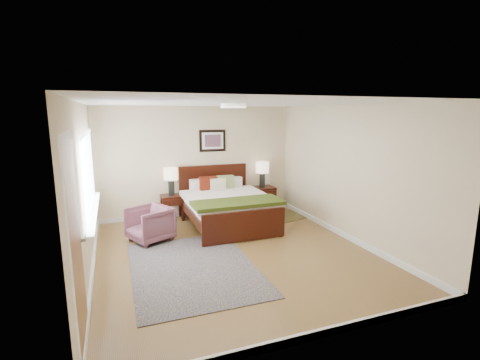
{
  "coord_description": "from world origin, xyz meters",
  "views": [
    {
      "loc": [
        -1.85,
        -5.28,
        2.34
      ],
      "look_at": [
        0.49,
        1.01,
        1.05
      ],
      "focal_mm": 26.0,
      "sensor_mm": 36.0,
      "label": 1
    }
  ],
  "objects_px": {
    "bed": "(226,201)",
    "nightstand_right": "(262,196)",
    "lamp_left": "(171,177)",
    "armchair": "(150,224)",
    "nightstand_left": "(172,201)",
    "lamp_right": "(262,170)",
    "rug_persian": "(193,267)"
  },
  "relations": [
    {
      "from": "bed",
      "to": "nightstand_right",
      "type": "bearing_deg",
      "value": 33.97
    },
    {
      "from": "bed",
      "to": "lamp_left",
      "type": "distance_m",
      "value": 1.37
    },
    {
      "from": "nightstand_right",
      "to": "armchair",
      "type": "relative_size",
      "value": 0.82
    },
    {
      "from": "bed",
      "to": "armchair",
      "type": "bearing_deg",
      "value": -166.67
    },
    {
      "from": "nightstand_left",
      "to": "nightstand_right",
      "type": "distance_m",
      "value": 2.19
    },
    {
      "from": "lamp_right",
      "to": "nightstand_right",
      "type": "bearing_deg",
      "value": -90.0
    },
    {
      "from": "armchair",
      "to": "rug_persian",
      "type": "bearing_deg",
      "value": -6.15
    },
    {
      "from": "lamp_left",
      "to": "lamp_right",
      "type": "height_order",
      "value": "lamp_right"
    },
    {
      "from": "nightstand_left",
      "to": "armchair",
      "type": "xyz_separation_m",
      "value": [
        -0.61,
        -1.17,
        -0.11
      ]
    },
    {
      "from": "bed",
      "to": "nightstand_left",
      "type": "bearing_deg",
      "value": 142.14
    },
    {
      "from": "nightstand_left",
      "to": "lamp_left",
      "type": "height_order",
      "value": "lamp_left"
    },
    {
      "from": "nightstand_right",
      "to": "rug_persian",
      "type": "xyz_separation_m",
      "value": [
        -2.31,
        -2.6,
        -0.36
      ]
    },
    {
      "from": "nightstand_right",
      "to": "lamp_right",
      "type": "bearing_deg",
      "value": 90.0
    },
    {
      "from": "lamp_right",
      "to": "armchair",
      "type": "xyz_separation_m",
      "value": [
        -2.8,
        -1.19,
        -0.68
      ]
    },
    {
      "from": "lamp_left",
      "to": "armchair",
      "type": "height_order",
      "value": "lamp_left"
    },
    {
      "from": "nightstand_right",
      "to": "rug_persian",
      "type": "distance_m",
      "value": 3.5
    },
    {
      "from": "lamp_left",
      "to": "rug_persian",
      "type": "bearing_deg",
      "value": -92.69
    },
    {
      "from": "lamp_right",
      "to": "rug_persian",
      "type": "relative_size",
      "value": 0.24
    },
    {
      "from": "nightstand_right",
      "to": "lamp_left",
      "type": "bearing_deg",
      "value": 179.63
    },
    {
      "from": "nightstand_right",
      "to": "rug_persian",
      "type": "bearing_deg",
      "value": -131.67
    },
    {
      "from": "nightstand_left",
      "to": "nightstand_right",
      "type": "xyz_separation_m",
      "value": [
        2.19,
        0.01,
        -0.07
      ]
    },
    {
      "from": "rug_persian",
      "to": "nightstand_right",
      "type": "bearing_deg",
      "value": 48.64
    },
    {
      "from": "lamp_right",
      "to": "armchair",
      "type": "height_order",
      "value": "lamp_right"
    },
    {
      "from": "lamp_right",
      "to": "armchair",
      "type": "relative_size",
      "value": 0.86
    },
    {
      "from": "lamp_left",
      "to": "lamp_right",
      "type": "xyz_separation_m",
      "value": [
        2.19,
        0.0,
        0.03
      ]
    },
    {
      "from": "lamp_left",
      "to": "bed",
      "type": "bearing_deg",
      "value": -38.56
    },
    {
      "from": "nightstand_right",
      "to": "armchair",
      "type": "distance_m",
      "value": 3.04
    },
    {
      "from": "nightstand_right",
      "to": "lamp_right",
      "type": "xyz_separation_m",
      "value": [
        -0.0,
        0.01,
        0.64
      ]
    },
    {
      "from": "bed",
      "to": "lamp_right",
      "type": "height_order",
      "value": "lamp_right"
    },
    {
      "from": "lamp_left",
      "to": "armchair",
      "type": "distance_m",
      "value": 1.49
    },
    {
      "from": "nightstand_left",
      "to": "nightstand_right",
      "type": "height_order",
      "value": "nightstand_right"
    },
    {
      "from": "lamp_left",
      "to": "lamp_right",
      "type": "bearing_deg",
      "value": 0.0
    }
  ]
}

